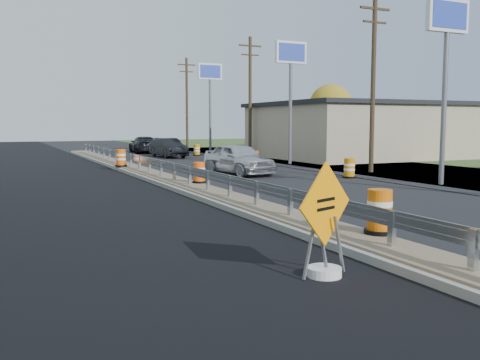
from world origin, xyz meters
name	(u,v)px	position (x,y,z in m)	size (l,w,h in m)	color
ground	(257,212)	(0.00, 0.00, 0.00)	(140.00, 140.00, 0.00)	black
milled_overlay	(64,185)	(-4.40, 10.00, 0.01)	(7.20, 120.00, 0.01)	black
median	(174,182)	(0.00, 8.00, 0.11)	(1.60, 55.00, 0.23)	gray
guardrail	(167,166)	(0.00, 9.00, 0.73)	(0.10, 46.15, 0.72)	silver
retail_building_near	(378,130)	(20.99, 20.00, 2.16)	(18.50, 12.50, 4.27)	tan
pylon_sign_south	(447,33)	(10.50, 3.00, 6.48)	(2.20, 0.30, 7.90)	slate
pylon_sign_mid	(291,64)	(10.50, 16.00, 6.48)	(2.20, 0.30, 7.90)	slate
pylon_sign_north	(210,80)	(10.50, 30.00, 6.48)	(2.20, 0.30, 7.90)	slate
utility_pole_smid	(373,81)	(11.50, 9.00, 4.93)	(1.90, 0.26, 9.40)	#473523
utility_pole_nmid	(250,94)	(11.50, 24.00, 4.93)	(1.90, 0.26, 9.40)	#473523
utility_pole_north	(187,101)	(11.50, 39.00, 4.93)	(1.90, 0.26, 9.40)	#473523
tree_far_yellow	(331,106)	(26.00, 34.00, 4.54)	(4.62, 4.62, 6.86)	#473523
caution_sign	(325,248)	(-2.02, -6.62, 0.51)	(1.38, 0.61, 2.02)	white
barrel_median_near	(380,212)	(0.55, -4.96, 0.70)	(0.67, 0.67, 0.99)	black
barrel_median_mid	(199,173)	(0.52, 6.28, 0.64)	(0.58, 0.58, 0.85)	black
barrel_median_far	(121,158)	(-0.55, 16.03, 0.70)	(0.67, 0.67, 0.98)	black
barrel_shoulder_near	(349,169)	(8.70, 7.15, 0.46)	(0.66, 0.66, 0.96)	black
barrel_shoulder_mid	(255,158)	(8.00, 16.14, 0.45)	(0.64, 0.64, 0.94)	black
barrel_shoulder_far	(197,150)	(8.32, 27.57, 0.44)	(0.63, 0.63, 0.92)	black
car_silver	(238,159)	(4.56, 11.19, 0.82)	(1.94, 4.83, 1.65)	silver
car_dark_mid	(168,148)	(5.46, 26.32, 0.75)	(1.59, 4.56, 1.50)	black
car_dark_far	(144,145)	(5.33, 33.37, 0.75)	(2.09, 5.14, 1.49)	black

